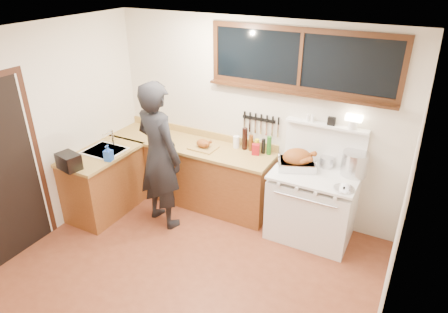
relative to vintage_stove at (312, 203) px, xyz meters
The scene contains 20 objects.
ground_plane 1.79m from the vintage_stove, 125.36° to the right, with size 4.00×3.50×0.02m, color brown.
room_shell 2.10m from the vintage_stove, 125.36° to the right, with size 4.10×3.60×2.65m.
counter_back 1.80m from the vintage_stove, behind, with size 2.44×0.64×1.00m.
counter_left 2.81m from the vintage_stove, 163.77° to the right, with size 0.64×1.09×0.90m.
sink_unit 2.80m from the vintage_stove, 165.18° to the right, with size 0.50×0.45×0.37m.
vintage_stove is the anchor object (origin of this frame).
back_window 1.67m from the vintage_stove, 142.47° to the left, with size 2.32×0.13×0.77m.
left_doorway 3.63m from the vintage_stove, 146.76° to the right, with size 0.02×1.04×2.17m.
knife_strip 1.26m from the vintage_stove, 160.09° to the left, with size 0.52×0.03×0.28m.
man 2.01m from the vintage_stove, 161.41° to the right, with size 0.81×0.64×1.95m.
soap_bottle 2.65m from the vintage_stove, 159.73° to the right, with size 0.11×0.11×0.21m.
toaster 3.04m from the vintage_stove, 154.46° to the right, with size 0.32×0.25×0.20m.
cutting_board 1.62m from the vintage_stove, behind, with size 0.37×0.28×0.13m.
roast_turkey 0.59m from the vintage_stove, behind, with size 0.55×0.49×0.25m.
stockpot 0.72m from the vintage_stove, 24.11° to the left, with size 0.31×0.31×0.29m.
saucepan 0.55m from the vintage_stove, 74.76° to the left, with size 0.22×0.31×0.13m.
pot_lid 0.63m from the vintage_stove, 30.95° to the right, with size 0.29×0.29×0.04m.
coffee_tin 1.00m from the vintage_stove, behind, with size 0.12×0.10×0.15m.
pitcher 1.30m from the vintage_stove, 169.81° to the left, with size 0.11×0.11×0.16m.
bottle_cluster 1.08m from the vintage_stove, 166.32° to the left, with size 0.42×0.07×0.30m.
Camera 1 is at (1.98, -2.82, 3.20)m, focal length 32.00 mm.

